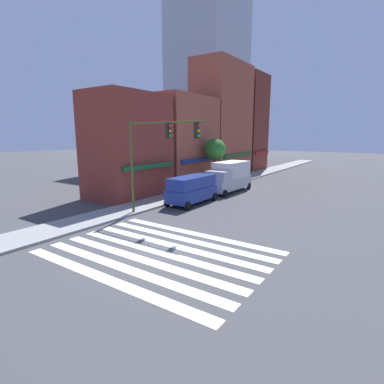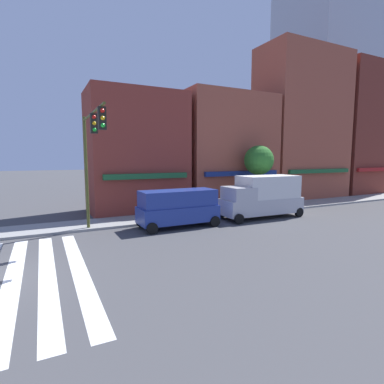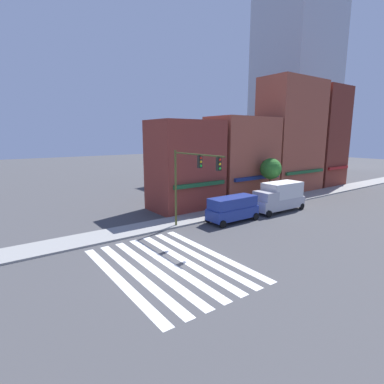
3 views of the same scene
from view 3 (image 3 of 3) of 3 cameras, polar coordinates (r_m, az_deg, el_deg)
The scene contains 11 objects.
ground_plane at distance 19.31m, azimuth -4.27°, elevation -13.66°, with size 200.00×200.00×0.00m, color #424244.
sidewalk_left at distance 25.55m, azimuth -13.24°, elevation -7.51°, with size 120.00×3.00×0.15m.
crosswalk_stripes at distance 19.31m, azimuth -4.27°, elevation -13.65°, with size 7.33×10.80×0.01m.
storefront_row at distance 42.52m, azimuth 15.66°, elevation 8.58°, with size 33.59×5.30×15.48m.
tower_distant at distance 76.66m, azimuth 19.47°, elevation 23.01°, with size 16.81×13.32×49.75m.
traffic_signal at distance 23.79m, azimuth -0.22°, elevation 3.41°, with size 0.32×6.29×6.72m.
van_blue at distance 28.16m, azimuth 7.74°, elevation -3.04°, with size 5.00×2.22×2.34m.
box_truck_silver at distance 32.96m, azimuth 16.18°, elevation -0.80°, with size 6.26×2.42×3.04m.
pedestrian_green_top at distance 36.09m, azimuth 14.09°, elevation -0.53°, with size 0.32×0.32×1.77m.
fire_hydrant at distance 28.75m, azimuth 3.56°, elevation -4.05°, with size 0.24×0.24×0.84m.
street_tree at distance 35.78m, azimuth 14.77°, elevation 4.26°, with size 2.44×2.44×5.21m.
Camera 3 is at (-9.15, -15.00, 8.01)m, focal length 28.00 mm.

